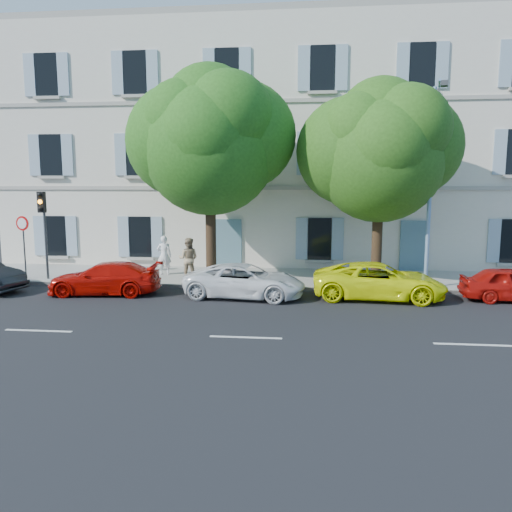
# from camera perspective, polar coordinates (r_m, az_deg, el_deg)

# --- Properties ---
(ground) EXTENTS (90.00, 90.00, 0.00)m
(ground) POSITION_cam_1_polar(r_m,az_deg,el_deg) (17.70, 0.45, -5.43)
(ground) COLOR black
(sidewalk) EXTENTS (36.00, 4.50, 0.15)m
(sidewalk) POSITION_cam_1_polar(r_m,az_deg,el_deg) (22.02, 1.58, -2.53)
(sidewalk) COLOR #A09E96
(sidewalk) RESTS_ON ground
(kerb) EXTENTS (36.00, 0.16, 0.16)m
(kerb) POSITION_cam_1_polar(r_m,az_deg,el_deg) (19.90, 1.09, -3.67)
(kerb) COLOR #9E998E
(kerb) RESTS_ON ground
(building) EXTENTS (28.00, 7.00, 12.00)m
(building) POSITION_cam_1_polar(r_m,az_deg,el_deg) (27.43, 2.59, 12.01)
(building) COLOR beige
(building) RESTS_ON ground
(car_red_coupe) EXTENTS (4.34, 2.03, 1.23)m
(car_red_coupe) POSITION_cam_1_polar(r_m,az_deg,el_deg) (19.91, -16.91, -2.45)
(car_red_coupe) COLOR #B90C05
(car_red_coupe) RESTS_ON ground
(car_white_coupe) EXTENTS (4.66, 2.52, 1.24)m
(car_white_coupe) POSITION_cam_1_polar(r_m,az_deg,el_deg) (18.52, -1.28, -2.85)
(car_white_coupe) COLOR white
(car_white_coupe) RESTS_ON ground
(car_yellow_supercar) EXTENTS (4.92, 2.52, 1.33)m
(car_yellow_supercar) POSITION_cam_1_polar(r_m,az_deg,el_deg) (18.81, 13.89, -2.78)
(car_yellow_supercar) COLOR #F7FF0A
(car_yellow_supercar) RESTS_ON ground
(tree_left) EXTENTS (5.50, 5.50, 8.52)m
(tree_left) POSITION_cam_1_polar(r_m,az_deg,el_deg) (20.74, -5.31, 12.22)
(tree_left) COLOR #3A2819
(tree_left) RESTS_ON sidewalk
(tree_right) EXTENTS (5.10, 5.10, 7.86)m
(tree_right) POSITION_cam_1_polar(r_m,az_deg,el_deg) (20.63, 13.96, 10.80)
(tree_right) COLOR #3A2819
(tree_right) RESTS_ON sidewalk
(traffic_light) EXTENTS (0.30, 0.42, 3.72)m
(traffic_light) POSITION_cam_1_polar(r_m,az_deg,el_deg) (22.85, -23.16, 4.20)
(traffic_light) COLOR #383A3D
(traffic_light) RESTS_ON sidewalk
(road_sign) EXTENTS (0.62, 0.15, 2.69)m
(road_sign) POSITION_cam_1_polar(r_m,az_deg,el_deg) (23.46, -25.07, 2.33)
(road_sign) COLOR #383A3D
(road_sign) RESTS_ON sidewalk
(street_lamp) EXTENTS (0.41, 1.64, 7.63)m
(street_lamp) POSITION_cam_1_polar(r_m,az_deg,el_deg) (20.06, 19.42, 8.61)
(street_lamp) COLOR #7293BF
(street_lamp) RESTS_ON sidewalk
(pedestrian_a) EXTENTS (0.68, 0.49, 1.76)m
(pedestrian_a) POSITION_cam_1_polar(r_m,az_deg,el_deg) (22.69, -10.45, 0.10)
(pedestrian_a) COLOR white
(pedestrian_a) RESTS_ON sidewalk
(pedestrian_b) EXTENTS (0.88, 0.69, 1.79)m
(pedestrian_b) POSITION_cam_1_polar(r_m,az_deg,el_deg) (21.30, -7.74, -0.32)
(pedestrian_b) COLOR tan
(pedestrian_b) RESTS_ON sidewalk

